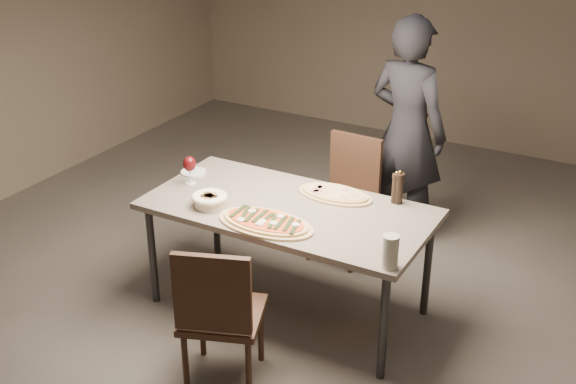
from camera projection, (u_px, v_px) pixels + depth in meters
The scene contains 14 objects.
room at pixel (288, 108), 4.25m from camera, with size 7.00×7.00×7.00m.
dining_table at pixel (288, 214), 4.55m from camera, with size 1.80×0.90×0.75m.
zucchini_pizza at pixel (266, 222), 4.30m from camera, with size 0.62×0.35×0.05m.
ham_pizza at pixel (335, 194), 4.66m from camera, with size 0.51×0.28×0.04m.
bread_basket at pixel (210, 199), 4.51m from camera, with size 0.23×0.23×0.08m.
oil_dish at pixel (277, 230), 4.22m from camera, with size 0.14×0.14×0.02m.
pepper_mill_left at pixel (396, 188), 4.54m from camera, with size 0.06×0.06×0.22m.
pepper_mill_right at pixel (399, 188), 4.52m from camera, with size 0.06×0.06×0.23m.
carafe at pixel (390, 251), 3.83m from camera, with size 0.09×0.09×0.19m.
wine_glass at pixel (190, 165), 4.78m from camera, with size 0.09×0.09×0.20m.
side_plate at pixel (193, 172), 5.00m from camera, with size 0.18×0.18×0.01m.
chair_near at pixel (219, 310), 3.90m from camera, with size 0.56×0.56×0.92m.
chair_far at pixel (348, 190), 5.31m from camera, with size 0.45×0.45×0.91m.
diner at pixel (407, 131), 5.38m from camera, with size 0.64×0.42×1.75m, color black.
Camera 1 is at (1.97, -3.55, 2.76)m, focal length 45.00 mm.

